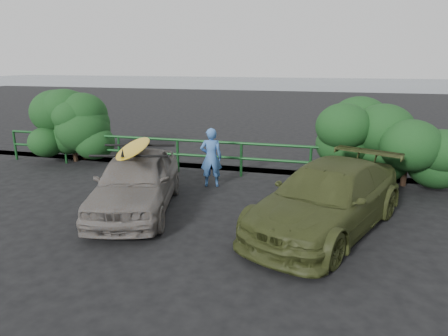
{
  "coord_description": "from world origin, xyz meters",
  "views": [
    {
      "loc": [
        3.47,
        -6.15,
        3.33
      ],
      "look_at": [
        1.26,
        2.09,
        1.03
      ],
      "focal_mm": 32.0,
      "sensor_mm": 36.0,
      "label": 1
    }
  ],
  "objects_px": {
    "man": "(211,157)",
    "sedan": "(136,181)",
    "olive_vehicle": "(328,198)",
    "surfboard": "(134,148)",
    "guardrail": "(209,157)"
  },
  "relations": [
    {
      "from": "guardrail",
      "to": "olive_vehicle",
      "type": "distance_m",
      "value": 4.83
    },
    {
      "from": "guardrail",
      "to": "surfboard",
      "type": "bearing_deg",
      "value": -102.09
    },
    {
      "from": "sedan",
      "to": "olive_vehicle",
      "type": "distance_m",
      "value": 4.22
    },
    {
      "from": "olive_vehicle",
      "to": "sedan",
      "type": "bearing_deg",
      "value": -156.25
    },
    {
      "from": "sedan",
      "to": "man",
      "type": "relative_size",
      "value": 2.51
    },
    {
      "from": "olive_vehicle",
      "to": "surfboard",
      "type": "relative_size",
      "value": 1.88
    },
    {
      "from": "sedan",
      "to": "man",
      "type": "xyz_separation_m",
      "value": [
        1.12,
        2.15,
        0.12
      ]
    },
    {
      "from": "olive_vehicle",
      "to": "surfboard",
      "type": "distance_m",
      "value": 4.3
    },
    {
      "from": "olive_vehicle",
      "to": "man",
      "type": "height_order",
      "value": "man"
    },
    {
      "from": "sedan",
      "to": "olive_vehicle",
      "type": "xyz_separation_m",
      "value": [
        4.22,
        -0.01,
        -0.02
      ]
    },
    {
      "from": "guardrail",
      "to": "man",
      "type": "xyz_separation_m",
      "value": [
        0.42,
        -1.14,
        0.28
      ]
    },
    {
      "from": "man",
      "to": "sedan",
      "type": "bearing_deg",
      "value": 46.71
    },
    {
      "from": "olive_vehicle",
      "to": "surfboard",
      "type": "height_order",
      "value": "surfboard"
    },
    {
      "from": "man",
      "to": "guardrail",
      "type": "bearing_deg",
      "value": -85.5
    },
    {
      "from": "guardrail",
      "to": "olive_vehicle",
      "type": "height_order",
      "value": "olive_vehicle"
    }
  ]
}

